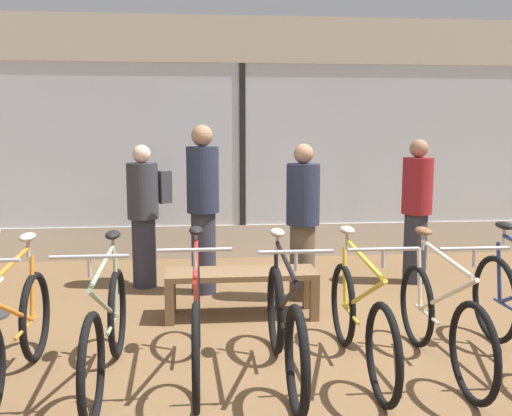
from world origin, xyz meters
The scene contains 13 objects.
ground_plane centered at (0.00, 0.00, 0.00)m, with size 24.00×24.00×0.00m, color brown.
shop_back_wall centered at (0.00, 3.44, 1.64)m, with size 12.00×0.08×3.20m.
bicycle_far_left centered at (-1.82, -0.40, 0.38)m, with size 0.46×1.74×1.02m.
bicycle_left centered at (-1.21, -0.37, 0.38)m, with size 0.46×1.72×1.02m.
bicycle_center_left centered at (-0.60, -0.26, 0.39)m, with size 0.46×1.73×1.03m.
bicycle_center centered at (0.02, -0.40, 0.38)m, with size 0.46×1.69×1.03m.
bicycle_center_right centered at (0.59, -0.30, 0.38)m, with size 0.46×1.71×1.02m.
bicycle_right centered at (1.17, -0.36, 0.38)m, with size 0.46×1.65×1.01m.
display_bench centered at (-0.19, 0.97, 0.36)m, with size 1.40×0.44×0.44m.
customer_near_rack centered at (-0.54, 1.78, 0.95)m, with size 0.35×0.35×1.79m.
customer_by_window centered at (0.47, 1.47, 0.84)m, with size 0.46×0.46×1.60m.
customer_mid_floor centered at (1.87, 1.97, 0.86)m, with size 0.38×0.38×1.64m.
customer_near_bench centered at (-1.18, 2.10, 0.85)m, with size 0.56×0.53×1.58m.
Camera 1 is at (-0.55, -4.20, 1.77)m, focal length 40.00 mm.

